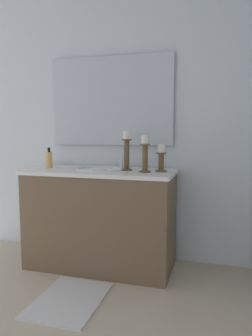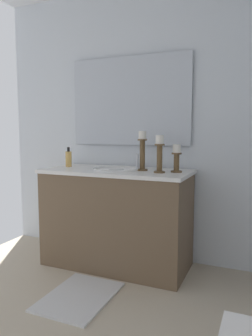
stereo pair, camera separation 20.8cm
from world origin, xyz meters
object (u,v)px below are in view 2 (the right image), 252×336
object	(u,v)px
sink_basin	(116,174)
soap_bottle	(69,159)
candle_holder_tall	(177,158)
mirror	(129,101)
bath_mat	(79,297)
candle_holder_short	(160,153)
candle_holder_mid	(142,150)
vanity_cabinet	(116,218)

from	to	relation	value
sink_basin	soap_bottle	distance (m)	0.51
candle_holder_tall	soap_bottle	size ratio (longest dim) A/B	1.23
candle_holder_tall	mirror	bearing A→B (deg)	-115.60
bath_mat	candle_holder_short	bearing A→B (deg)	145.07
mirror	soap_bottle	distance (m)	0.77
candle_holder_tall	candle_holder_mid	size ratio (longest dim) A/B	0.68
candle_holder_mid	bath_mat	size ratio (longest dim) A/B	0.54
mirror	bath_mat	world-z (taller)	mirror
candle_holder_tall	bath_mat	xyz separation A→B (m)	(0.66, -0.51, -0.95)
candle_holder_tall	vanity_cabinet	bearing A→B (deg)	-86.27
candle_holder_tall	soap_bottle	distance (m)	1.01
candle_holder_mid	candle_holder_tall	bearing A→B (deg)	91.51
vanity_cabinet	candle_holder_short	size ratio (longest dim) A/B	4.30
candle_holder_mid	vanity_cabinet	bearing A→B (deg)	-83.46
vanity_cabinet	mirror	xyz separation A→B (m)	(-0.28, 0.00, 1.02)
vanity_cabinet	mirror	size ratio (longest dim) A/B	1.11
mirror	candle_holder_mid	bearing A→B (deg)	41.71
candle_holder_short	candle_holder_mid	xyz separation A→B (m)	(-0.08, -0.17, 0.02)
candle_holder_short	soap_bottle	world-z (taller)	candle_holder_short
candle_holder_mid	bath_mat	xyz separation A→B (m)	(0.65, -0.23, -1.01)
vanity_cabinet	sink_basin	size ratio (longest dim) A/B	3.15
soap_bottle	candle_holder_tall	bearing A→B (deg)	90.16
sink_basin	candle_holder_short	size ratio (longest dim) A/B	1.36
candle_holder_mid	mirror	bearing A→B (deg)	-138.29
sink_basin	mirror	xyz separation A→B (m)	(-0.28, -0.00, 0.64)
bath_mat	sink_basin	bearing A→B (deg)	179.91
soap_bottle	candle_holder_mid	bearing A→B (deg)	89.62
sink_basin	mirror	bearing A→B (deg)	-179.80
vanity_cabinet	candle_holder_mid	distance (m)	0.63
candle_holder_mid	sink_basin	bearing A→B (deg)	-83.43
sink_basin	bath_mat	world-z (taller)	sink_basin
vanity_cabinet	mirror	distance (m)	1.06
mirror	vanity_cabinet	bearing A→B (deg)	-0.01
sink_basin	candle_holder_mid	xyz separation A→B (m)	(-0.03, 0.23, 0.21)
candle_holder_tall	bath_mat	distance (m)	1.27
vanity_cabinet	bath_mat	bearing A→B (deg)	0.00
vanity_cabinet	sink_basin	xyz separation A→B (m)	(-0.00, 0.00, 0.38)
sink_basin	soap_bottle	world-z (taller)	soap_bottle
sink_basin	candle_holder_short	distance (m)	0.45
sink_basin	mirror	distance (m)	0.69
candle_holder_short	soap_bottle	bearing A→B (deg)	-95.28
candle_holder_tall	candle_holder_short	bearing A→B (deg)	-53.10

